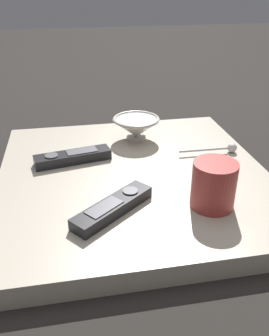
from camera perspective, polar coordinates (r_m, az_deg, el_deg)
name	(u,v)px	position (r m, az deg, el deg)	size (l,w,h in m)	color
ground_plane	(134,188)	(0.87, -0.13, -3.10)	(6.00, 6.00, 0.00)	black
table	(134,180)	(0.86, -0.13, -1.86)	(0.62, 0.64, 0.04)	#B7AD99
cereal_bowl	(136,127)	(1.01, 0.27, 6.45)	(0.13, 0.13, 0.06)	beige
coffee_mug	(214,185)	(0.72, 12.33, -2.60)	(0.09, 0.09, 0.09)	#A53833
teaspoon	(226,148)	(0.97, 14.11, 3.02)	(0.15, 0.02, 0.02)	silver
tv_remote_near	(113,207)	(0.71, -3.40, -6.16)	(0.17, 0.15, 0.03)	black
tv_remote_far	(73,157)	(0.90, -9.67, 1.72)	(0.19, 0.08, 0.03)	black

